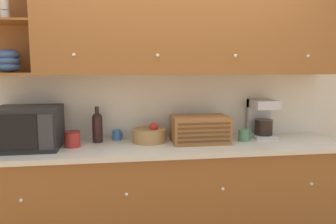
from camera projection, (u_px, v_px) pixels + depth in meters
wall_back at (164, 97)px, 2.99m from camera, size 5.34×0.06×2.60m
counter_unit at (170, 198)px, 2.78m from camera, size 2.96×0.63×0.94m
backsplash_panel at (165, 106)px, 2.96m from camera, size 2.94×0.01×0.57m
upper_cabinets at (187, 23)px, 2.72m from camera, size 2.94×0.38×0.85m
microwave at (28, 128)px, 2.56m from camera, size 0.48×0.41×0.33m
storage_canister at (72, 139)px, 2.62m from camera, size 0.13×0.13×0.13m
wine_bottle at (97, 126)px, 2.77m from camera, size 0.09×0.09×0.31m
mug_blue_second at (117, 135)px, 2.87m from camera, size 0.09×0.08×0.09m
fruit_basket at (149, 135)px, 2.79m from camera, size 0.29×0.29×0.17m
bread_box at (200, 129)px, 2.77m from camera, size 0.47×0.30×0.23m
mug at (244, 135)px, 2.83m from camera, size 0.11×0.09×0.10m
coffee_maker at (262, 118)px, 2.98m from camera, size 0.21×0.25×0.34m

